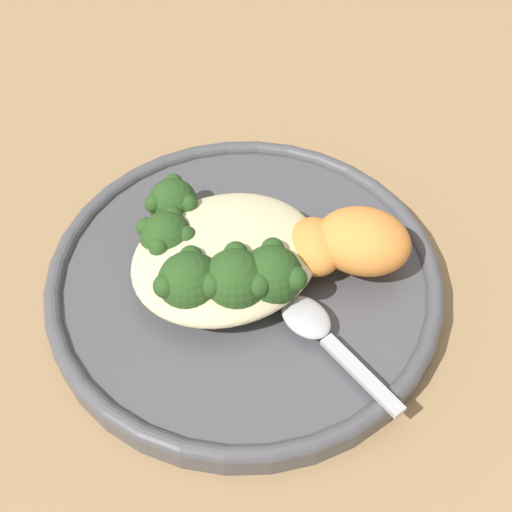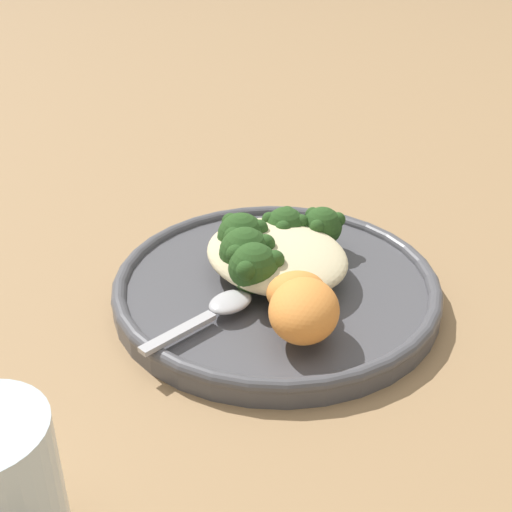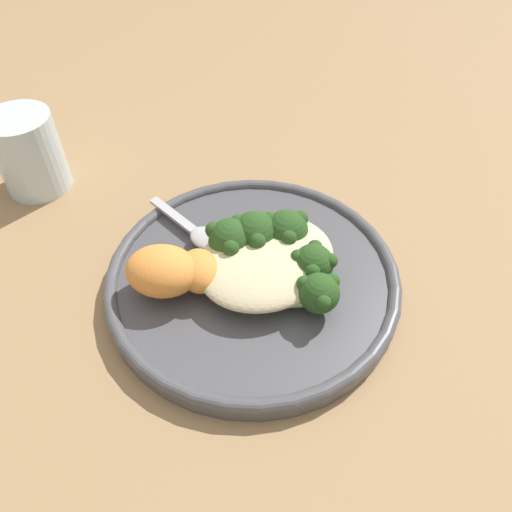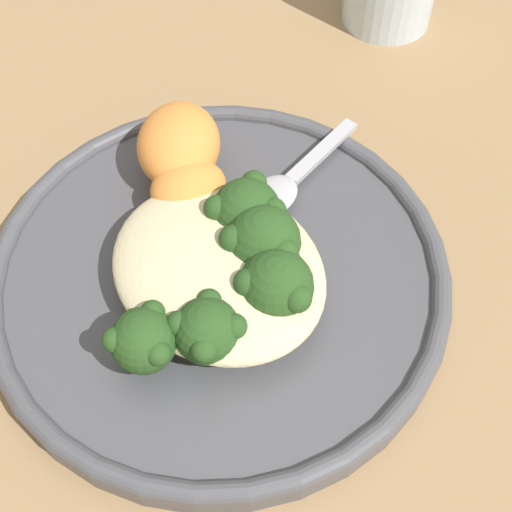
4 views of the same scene
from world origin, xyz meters
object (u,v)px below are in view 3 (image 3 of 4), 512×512
Objects in this scene: broccoli_stalk_3 at (254,240)px; sweet_potato_chunk_1 at (162,271)px; plate at (253,278)px; broccoli_stalk_1 at (297,269)px; broccoli_stalk_2 at (279,240)px; broccoli_stalk_0 at (300,292)px; quinoa_mound at (266,261)px; spoon at (199,234)px; sweet_potato_chunk_0 at (200,271)px; broccoli_stalk_4 at (232,248)px; water_glass at (29,153)px.

broccoli_stalk_3 reaches higher than sweet_potato_chunk_1.
broccoli_stalk_1 reaches higher than plate.
broccoli_stalk_3 is at bearing 169.57° from sweet_potato_chunk_1.
broccoli_stalk_2 is at bearing -76.41° from broccoli_stalk_3.
broccoli_stalk_0 is 0.12m from sweet_potato_chunk_1.
spoon is at bearing -70.71° from quinoa_mound.
quinoa_mound is at bearing -169.18° from spoon.
spoon is (0.03, -0.05, -0.02)m from broccoli_stalk_3.
plate is at bearing 164.31° from broccoli_stalk_2.
sweet_potato_chunk_0 is at bearing 175.12° from broccoli_stalk_0.
sweet_potato_chunk_0 is (0.05, -0.02, 0.00)m from quinoa_mound.
broccoli_stalk_3 is 0.06m from sweet_potato_chunk_0.
sweet_potato_chunk_0 is (0.04, 0.00, -0.00)m from broccoli_stalk_4.
quinoa_mound is at bearing 154.92° from sweet_potato_chunk_1.
sweet_potato_chunk_1 is at bearing -178.87° from broccoli_stalk_0.
spoon is (0.03, -0.12, -0.01)m from broccoli_stalk_0.
broccoli_stalk_1 is at bearing -118.23° from broccoli_stalk_3.
broccoli_stalk_1 is at bearing -121.38° from broccoli_stalk_2.
quinoa_mound is 0.29m from water_glass.
sweet_potato_chunk_0 is (0.05, -0.07, 0.00)m from broccoli_stalk_0.
broccoli_stalk_3 is at bearing 115.67° from water_glass.
plate is 0.05m from sweet_potato_chunk_0.
sweet_potato_chunk_0 is at bearing 151.51° from sweet_potato_chunk_1.
broccoli_stalk_4 is at bearing 169.43° from sweet_potato_chunk_1.
broccoli_stalk_0 and broccoli_stalk_1 have the same top height.
broccoli_stalk_2 is 0.08m from sweet_potato_chunk_0.
sweet_potato_chunk_1 is at bearing 102.95° from broccoli_stalk_4.
broccoli_stalk_4 is at bearing -55.73° from quinoa_mound.
broccoli_stalk_4 is 1.00× the size of water_glass.
broccoli_stalk_0 reaches higher than spoon.
plate is 4.25× the size of sweet_potato_chunk_1.
sweet_potato_chunk_0 is at bearing -23.29° from quinoa_mound.
spoon is (0.05, -0.06, -0.01)m from broccoli_stalk_2.
broccoli_stalk_0 is 1.01× the size of broccoli_stalk_4.
water_glass reaches higher than plate.
broccoli_stalk_4 and sweet_potato_chunk_1 have the same top height.
water_glass is (0.06, -0.25, 0.01)m from sweet_potato_chunk_0.
broccoli_stalk_2 is 1.82× the size of sweet_potato_chunk_1.
water_glass is at bearing 73.76° from broccoli_stalk_3.
broccoli_stalk_1 is 1.11× the size of broccoli_stalk_4.
spoon is 1.18× the size of water_glass.
spoon is 0.22m from water_glass.
broccoli_stalk_2 is at bearing 169.66° from sweet_potato_chunk_0.
plate is at bearing 146.92° from broccoli_stalk_0.
broccoli_stalk_0 is 1.39× the size of sweet_potato_chunk_1.
water_glass reaches higher than broccoli_stalk_2.
quinoa_mound is at bearing 136.81° from broccoli_stalk_0.
water_glass is (0.14, -0.26, 0.00)m from broccoli_stalk_2.
broccoli_stalk_3 is 1.86× the size of sweet_potato_chunk_0.
broccoli_stalk_4 reaches higher than quinoa_mound.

